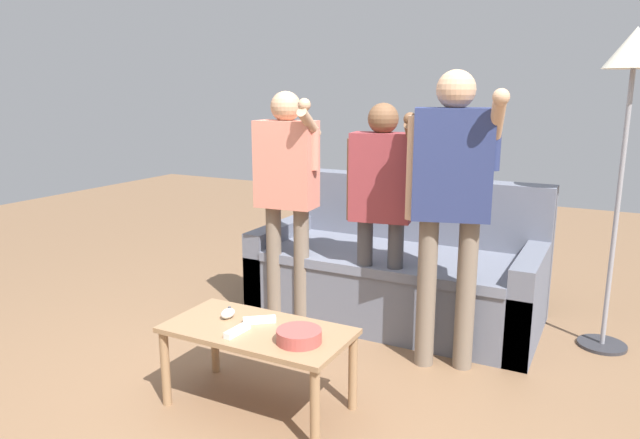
% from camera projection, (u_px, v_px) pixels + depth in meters
% --- Properties ---
extents(ground_plane, '(12.00, 12.00, 0.00)m').
position_uv_depth(ground_plane, '(278.00, 404.00, 2.86)').
color(ground_plane, brown).
extents(couch, '(1.87, 0.91, 0.92)m').
position_uv_depth(couch, '(399.00, 272.00, 3.96)').
color(couch, slate).
rests_on(couch, ground).
extents(coffee_table, '(0.89, 0.45, 0.41)m').
position_uv_depth(coffee_table, '(258.00, 340.00, 2.77)').
color(coffee_table, '#997551').
rests_on(coffee_table, ground).
extents(snack_bowl, '(0.21, 0.21, 0.06)m').
position_uv_depth(snack_bowl, '(299.00, 336.00, 2.60)').
color(snack_bowl, '#B24C47').
rests_on(snack_bowl, coffee_table).
extents(game_remote_nunchuk, '(0.06, 0.09, 0.05)m').
position_uv_depth(game_remote_nunchuk, '(228.00, 313.00, 2.88)').
color(game_remote_nunchuk, white).
rests_on(game_remote_nunchuk, coffee_table).
extents(floor_lamp, '(0.33, 0.33, 1.85)m').
position_uv_depth(floor_lamp, '(632.00, 76.00, 3.17)').
color(floor_lamp, '#2D2D33').
rests_on(floor_lamp, ground).
extents(player_left, '(0.46, 0.29, 1.51)m').
position_uv_depth(player_left, '(287.00, 182.00, 3.65)').
color(player_left, '#756656').
rests_on(player_left, ground).
extents(player_center, '(0.45, 0.28, 1.45)m').
position_uv_depth(player_center, '(381.00, 195.00, 3.43)').
color(player_center, '#47474C').
rests_on(player_center, ground).
extents(player_right, '(0.52, 0.34, 1.62)m').
position_uv_depth(player_right, '(451.00, 187.00, 3.05)').
color(player_right, '#756656').
rests_on(player_right, ground).
extents(game_remote_wand_near, '(0.05, 0.16, 0.03)m').
position_uv_depth(game_remote_wand_near, '(237.00, 331.00, 2.69)').
color(game_remote_wand_near, white).
rests_on(game_remote_wand_near, coffee_table).
extents(game_remote_wand_far, '(0.15, 0.13, 0.03)m').
position_uv_depth(game_remote_wand_far, '(259.00, 320.00, 2.82)').
color(game_remote_wand_far, white).
rests_on(game_remote_wand_far, coffee_table).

